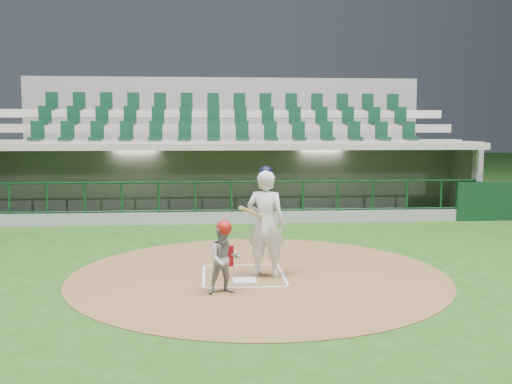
% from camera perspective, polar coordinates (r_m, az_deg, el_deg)
% --- Properties ---
extents(ground, '(120.00, 120.00, 0.00)m').
position_cam_1_polar(ground, '(11.25, -1.36, -8.03)').
color(ground, '#1C4614').
rests_on(ground, ground).
extents(dirt_circle, '(7.20, 7.20, 0.01)m').
position_cam_1_polar(dirt_circle, '(11.07, 0.26, -8.23)').
color(dirt_circle, brown).
rests_on(dirt_circle, ground).
extents(home_plate, '(0.43, 0.43, 0.02)m').
position_cam_1_polar(home_plate, '(10.57, -1.15, -8.84)').
color(home_plate, silver).
rests_on(home_plate, dirt_circle).
extents(batter_box_chalk, '(1.55, 1.80, 0.01)m').
position_cam_1_polar(batter_box_chalk, '(10.95, -1.27, -8.33)').
color(batter_box_chalk, white).
rests_on(batter_box_chalk, ground).
extents(dugout_structure, '(16.40, 3.70, 3.00)m').
position_cam_1_polar(dugout_structure, '(18.83, -2.25, 0.64)').
color(dugout_structure, gray).
rests_on(dugout_structure, ground).
extents(seating_deck, '(17.00, 6.72, 5.15)m').
position_cam_1_polar(seating_deck, '(21.85, -2.94, 2.62)').
color(seating_deck, slate).
rests_on(seating_deck, ground).
extents(batter, '(0.97, 1.00, 2.10)m').
position_cam_1_polar(batter, '(10.70, 0.97, -3.01)').
color(batter, white).
rests_on(batter, dirt_circle).
extents(catcher, '(0.64, 0.54, 1.25)m').
position_cam_1_polar(catcher, '(9.69, -3.18, -6.54)').
color(catcher, '#99999F').
rests_on(catcher, dirt_circle).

